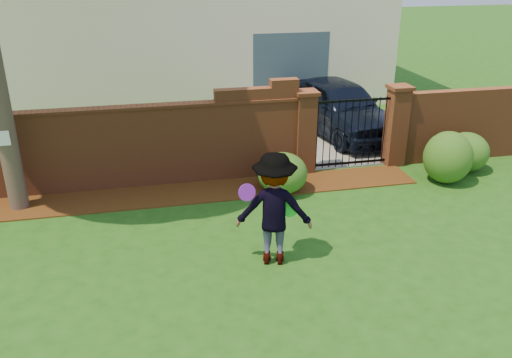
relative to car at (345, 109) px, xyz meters
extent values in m
cube|color=#1E4C13|center=(-4.22, -6.25, -0.75)|extent=(80.00, 80.00, 0.01)
cube|color=#3E200B|center=(-5.17, -2.91, -0.73)|extent=(11.10, 1.08, 0.03)
cube|color=brown|center=(-6.37, -2.25, 0.10)|extent=(8.70, 0.25, 1.70)
cube|color=brown|center=(-2.92, -2.25, 1.10)|extent=(1.80, 0.25, 0.30)
cube|color=brown|center=(-2.32, -2.25, 1.33)|extent=(0.60, 0.25, 0.16)
cube|color=brown|center=(-6.37, -2.25, 0.98)|extent=(8.70, 0.31, 0.06)
cube|color=brown|center=(2.38, -2.25, 0.10)|extent=(4.00, 0.25, 1.70)
cube|color=brown|center=(-1.82, -2.25, 0.15)|extent=(0.42, 0.42, 1.80)
cube|color=brown|center=(-1.82, -2.25, 1.09)|extent=(0.50, 0.50, 0.08)
cube|color=brown|center=(0.38, -2.25, 0.15)|extent=(0.42, 0.42, 1.80)
cube|color=brown|center=(0.38, -2.25, 1.09)|extent=(0.50, 0.50, 0.08)
cylinder|color=black|center=(-1.53, -2.25, 0.10)|extent=(0.02, 0.02, 1.60)
cylinder|color=black|center=(-1.37, -2.25, 0.10)|extent=(0.02, 0.02, 1.60)
cylinder|color=black|center=(-1.21, -2.25, 0.10)|extent=(0.02, 0.02, 1.60)
cylinder|color=black|center=(-1.05, -2.25, 0.10)|extent=(0.02, 0.02, 1.60)
cylinder|color=black|center=(-0.89, -2.25, 0.10)|extent=(0.02, 0.02, 1.60)
cylinder|color=black|center=(-0.72, -2.25, 0.10)|extent=(0.02, 0.02, 1.60)
cylinder|color=black|center=(-0.56, -2.25, 0.10)|extent=(0.02, 0.02, 1.60)
cylinder|color=black|center=(-0.40, -2.25, 0.10)|extent=(0.02, 0.02, 1.60)
cylinder|color=black|center=(-0.24, -2.25, 0.10)|extent=(0.02, 0.02, 1.60)
cylinder|color=black|center=(-0.08, -2.25, 0.10)|extent=(0.02, 0.02, 1.60)
cylinder|color=black|center=(0.08, -2.25, 0.10)|extent=(0.02, 0.02, 1.60)
cube|color=black|center=(-0.72, -2.25, -0.63)|extent=(1.78, 0.03, 0.05)
cube|color=black|center=(-0.72, -2.25, 0.85)|extent=(1.78, 0.03, 0.05)
cube|color=gray|center=(-0.72, 1.75, -0.74)|extent=(3.20, 8.00, 0.01)
cube|color=#EBE6C5|center=(-3.22, 5.75, 2.25)|extent=(12.00, 6.00, 6.00)
cube|color=#384C5B|center=(-0.72, 2.80, 0.45)|extent=(2.40, 0.12, 2.40)
imported|color=black|center=(0.00, 0.00, 0.00)|extent=(2.57, 4.64, 1.49)
cube|color=white|center=(-7.82, -3.04, 0.75)|extent=(0.20, 0.01, 0.28)
ellipsoid|color=#205419|center=(-2.60, -3.25, -0.32)|extent=(1.04, 1.04, 0.85)
ellipsoid|color=#205419|center=(1.01, -3.49, -0.18)|extent=(1.04, 1.04, 1.14)
ellipsoid|color=#205419|center=(1.80, -2.98, -0.30)|extent=(1.01, 1.01, 0.89)
imported|color=gray|center=(-3.45, -5.85, 0.19)|extent=(1.35, 0.99, 1.86)
cylinder|color=purple|center=(-3.89, -5.93, 0.57)|extent=(0.28, 0.11, 0.27)
cylinder|color=#1CD42B|center=(-3.22, -5.94, 0.23)|extent=(0.28, 0.12, 0.28)
camera|label=1|loc=(-5.32, -13.04, 3.89)|focal=37.38mm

